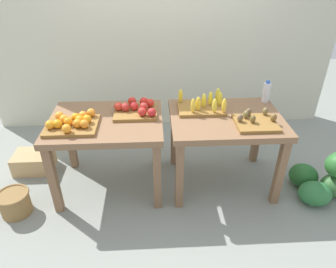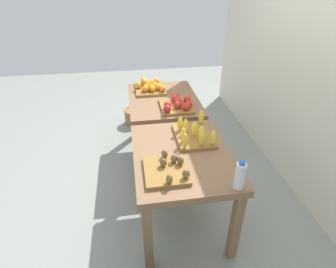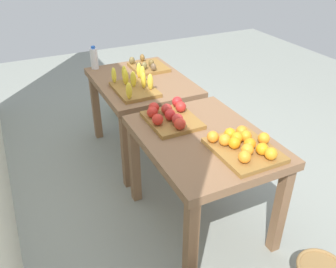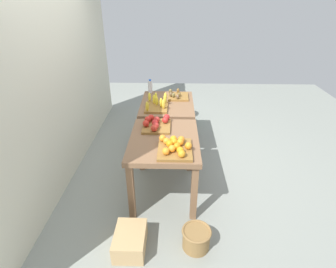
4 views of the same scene
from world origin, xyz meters
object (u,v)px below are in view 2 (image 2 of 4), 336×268
banana_crate (194,134)px  kiwi_bin (168,169)px  display_table_right (182,164)px  apple_bin (177,104)px  water_bottle (240,176)px  orange_bin (150,87)px  wicker_basket (134,116)px  cardboard_produce_box (174,113)px  display_table_left (163,107)px

banana_crate → kiwi_bin: size_ratio=1.22×
display_table_right → apple_bin: 0.86m
banana_crate → water_bottle: water_bottle is taller
orange_bin → kiwi_bin: size_ratio=1.22×
kiwi_bin → water_bottle: 0.52m
wicker_basket → cardboard_produce_box: (-0.04, 0.65, -0.02)m
apple_bin → wicker_basket: size_ratio=1.45×
banana_crate → cardboard_produce_box: banana_crate is taller
display_table_right → orange_bin: size_ratio=2.36×
display_table_left → kiwi_bin: size_ratio=2.88×
display_table_right → cardboard_produce_box: size_ratio=2.60×
banana_crate → kiwi_bin: banana_crate is taller
display_table_right → kiwi_bin: bearing=-34.9°
display_table_left → orange_bin: size_ratio=2.36×
water_bottle → banana_crate: bearing=-166.6°
apple_bin → cardboard_produce_box: bearing=170.9°
water_bottle → cardboard_produce_box: (-2.47, -0.00, -0.77)m
kiwi_bin → apple_bin: bearing=165.8°
orange_bin → apple_bin: bearing=23.5°
display_table_right → apple_bin: (-0.83, 0.11, 0.16)m
apple_bin → display_table_left: bearing=-158.6°
display_table_left → banana_crate: (0.92, 0.14, 0.16)m
display_table_left → apple_bin: size_ratio=2.44×
display_table_right → banana_crate: size_ratio=2.35×
banana_crate → kiwi_bin: bearing=-35.3°
display_table_right → kiwi_bin: 0.31m
display_table_left → cardboard_produce_box: (-0.89, 0.30, -0.55)m
display_table_right → display_table_left: bearing=180.0°
banana_crate → display_table_right: bearing=-35.7°
orange_bin → cardboard_produce_box: (-0.62, 0.43, -0.71)m
display_table_right → kiwi_bin: kiwi_bin is taller
water_bottle → wicker_basket: size_ratio=0.76×
kiwi_bin → cardboard_produce_box: 2.38m
orange_bin → wicker_basket: (-0.59, -0.22, -0.69)m
display_table_left → display_table_right: size_ratio=1.00×
apple_bin → banana_crate: size_ratio=0.96×
orange_bin → banana_crate: banana_crate is taller
orange_bin → water_bottle: water_bottle is taller
banana_crate → wicker_basket: 1.97m
water_bottle → wicker_basket: 2.63m
display_table_left → apple_bin: (0.29, 0.11, 0.16)m
apple_bin → kiwi_bin: 1.09m
orange_bin → wicker_basket: orange_bin is taller
apple_bin → wicker_basket: apple_bin is taller
orange_bin → water_bottle: (1.84, 0.43, 0.06)m
wicker_basket → cardboard_produce_box: 0.65m
water_bottle → display_table_right: bearing=-146.9°
display_table_left → orange_bin: bearing=-154.3°
wicker_basket → cardboard_produce_box: bearing=93.2°
water_bottle → wicker_basket: bearing=-165.0°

